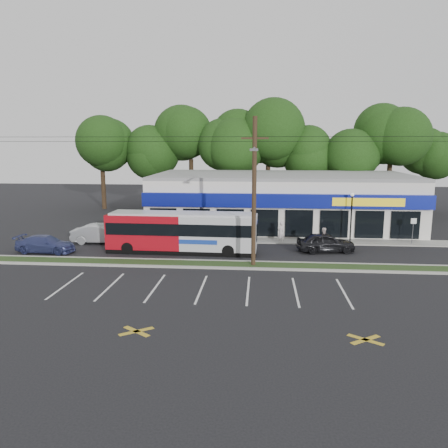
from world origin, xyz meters
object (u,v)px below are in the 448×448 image
sign_post (413,226)px  car_dark (326,242)px  car_blue (46,244)px  metrobus (182,231)px  car_silver (101,234)px  lamp_post (351,212)px  pedestrian_b (323,239)px  pedestrian_a (281,232)px  utility_pole (252,187)px

sign_post → car_dark: sign_post is taller
car_dark → car_blue: size_ratio=0.97×
metrobus → car_silver: bearing=162.8°
lamp_post → sign_post: bearing=-2.6°
metrobus → car_silver: (-7.34, 2.50, -0.84)m
pedestrian_b → car_dark: bearing=104.9°
car_silver → metrobus: bearing=-111.4°
sign_post → car_blue: sign_post is taller
car_dark → pedestrian_b: 0.54m
sign_post → pedestrian_b: size_ratio=1.23×
car_dark → car_blue: car_dark is taller
car_silver → pedestrian_a: bearing=-86.9°
utility_pole → car_blue: 16.74m
car_blue → pedestrian_a: (18.18, 4.96, 0.24)m
sign_post → metrobus: (-18.52, -4.08, 0.08)m
car_dark → pedestrian_b: pedestrian_b is taller
lamp_post → sign_post: size_ratio=1.91×
car_silver → pedestrian_a: size_ratio=2.69×
utility_pole → car_silver: size_ratio=10.32×
car_blue → pedestrian_b: bearing=-80.6°
pedestrian_b → lamp_post: bearing=-132.5°
car_dark → car_silver: size_ratio=0.91×
utility_pole → pedestrian_a: (2.35, 7.57, -4.51)m
lamp_post → car_blue: 24.65m
utility_pole → pedestrian_a: 9.12m
pedestrian_a → car_dark: bearing=94.4°
sign_post → pedestrian_b: (-7.64, -2.57, -0.65)m
lamp_post → car_blue: bearing=-167.6°
utility_pole → car_blue: (-15.83, 2.61, -4.76)m
sign_post → utility_pole: bearing=-149.9°
metrobus → sign_post: bearing=14.0°
sign_post → pedestrian_b: 8.09m
metrobus → pedestrian_a: metrobus is taller
lamp_post → pedestrian_b: (-2.64, -2.80, -1.76)m
car_silver → sign_post: bearing=-89.1°
pedestrian_b → car_blue: bearing=7.4°
utility_pole → pedestrian_a: utility_pole is taller
metrobus → car_dark: size_ratio=2.62×
utility_pole → car_dark: 8.64m
utility_pole → sign_post: (13.17, 7.65, -3.86)m
metrobus → car_blue: metrobus is taller
sign_post → pedestrian_a: (-10.82, -0.07, -0.66)m
utility_pole → pedestrian_a: bearing=72.8°
metrobus → pedestrian_b: size_ratio=6.37×
sign_post → car_dark: 8.16m
sign_post → metrobus: metrobus is taller
utility_pole → car_blue: utility_pole is taller
car_silver → car_blue: bearing=135.3°
utility_pole → pedestrian_a: size_ratio=27.79×
car_silver → pedestrian_b: (18.23, -1.00, 0.11)m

